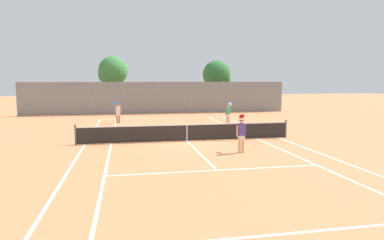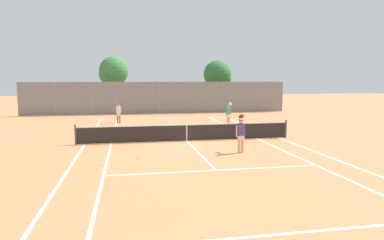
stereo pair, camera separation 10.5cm
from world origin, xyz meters
TOP-DOWN VIEW (x-y plane):
  - ground_plane at (0.00, 0.00)m, footprint 120.00×120.00m
  - court_line_markings at (0.00, 0.00)m, footprint 11.10×23.90m
  - tennis_net at (0.00, 0.00)m, footprint 12.00×0.10m
  - player_near_side at (1.95, -3.56)m, footprint 0.60×0.79m
  - player_far_left at (-3.93, 8.92)m, footprint 0.60×0.78m
  - player_far_right at (4.29, 6.20)m, footprint 0.44×0.89m
  - loose_tennis_ball_0 at (-4.32, -4.73)m, footprint 0.07×0.07m
  - loose_tennis_ball_1 at (-2.22, 5.49)m, footprint 0.07×0.07m
  - loose_tennis_ball_2 at (-2.81, -3.86)m, footprint 0.07×0.07m
  - loose_tennis_ball_3 at (3.06, -2.39)m, footprint 0.07×0.07m
  - back_fence at (0.00, 16.06)m, footprint 26.79×0.08m
  - tree_behind_left at (-4.67, 18.89)m, footprint 3.11×3.08m
  - tree_behind_right at (7.02, 19.21)m, footprint 3.17×3.17m

SIDE VIEW (x-z plane):
  - ground_plane at x=0.00m, z-range 0.00..0.00m
  - court_line_markings at x=0.00m, z-range 0.00..0.01m
  - loose_tennis_ball_0 at x=-4.32m, z-range 0.00..0.07m
  - loose_tennis_ball_1 at x=-2.22m, z-range 0.00..0.07m
  - loose_tennis_ball_2 at x=-2.81m, z-range 0.00..0.07m
  - loose_tennis_ball_3 at x=3.06m, z-range 0.00..0.07m
  - tennis_net at x=0.00m, z-range -0.03..1.04m
  - player_near_side at x=1.95m, z-range 0.04..1.81m
  - player_far_left at x=-3.93m, z-range 0.04..1.81m
  - player_far_right at x=4.29m, z-range 0.04..1.81m
  - back_fence at x=0.00m, z-range 0.00..3.25m
  - tree_behind_right at x=7.02m, z-range 1.14..6.77m
  - tree_behind_left at x=-4.67m, z-range 1.32..7.24m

